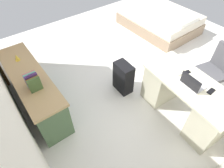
{
  "coord_description": "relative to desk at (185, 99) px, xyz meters",
  "views": [
    {
      "loc": [
        -2.05,
        2.35,
        2.69
      ],
      "look_at": [
        -0.45,
        1.14,
        0.6
      ],
      "focal_mm": 30.3,
      "sensor_mm": 36.0,
      "label": 1
    }
  ],
  "objects": [
    {
      "name": "ground_plane",
      "position": [
        1.23,
        -0.3,
        -0.39
      ],
      "size": [
        5.99,
        5.99,
        0.0
      ],
      "primitive_type": "plane",
      "color": "silver"
    },
    {
      "name": "credenza",
      "position": [
        1.63,
        1.82,
        -0.02
      ],
      "size": [
        1.8,
        0.48,
        0.72
      ],
      "color": "#4C6B47",
      "rests_on": "ground_plane"
    },
    {
      "name": "figurine_small",
      "position": [
        2.06,
        1.82,
        0.39
      ],
      "size": [
        0.08,
        0.08,
        0.11
      ],
      "primitive_type": "cone",
      "color": "gold",
      "rests_on": "credenza"
    },
    {
      "name": "laptop",
      "position": [
        -0.02,
        0.05,
        0.4
      ],
      "size": [
        0.33,
        0.24,
        0.21
      ],
      "color": "#B7B7BC",
      "rests_on": "desk"
    },
    {
      "name": "desk",
      "position": [
        0.0,
        0.0,
        0.0
      ],
      "size": [
        1.49,
        0.77,
        0.74
      ],
      "color": "beige",
      "rests_on": "ground_plane"
    },
    {
      "name": "cell_phone_by_mouse",
      "position": [
        0.19,
        -0.12,
        0.36
      ],
      "size": [
        0.09,
        0.15,
        0.01
      ],
      "primitive_type": "cube",
      "rotation": [
        0.0,
        0.0,
        -0.18
      ],
      "color": "black",
      "rests_on": "desk"
    },
    {
      "name": "bed",
      "position": [
        2.19,
        -1.8,
        -0.14
      ],
      "size": [
        1.92,
        1.43,
        0.58
      ],
      "color": "gray",
      "rests_on": "ground_plane"
    },
    {
      "name": "cell_phone_near_laptop",
      "position": [
        -0.26,
        -0.08,
        0.36
      ],
      "size": [
        0.07,
        0.14,
        0.01
      ],
      "primitive_type": "cube",
      "rotation": [
        0.0,
        0.0,
        0.04
      ],
      "color": "black",
      "rests_on": "desk"
    },
    {
      "name": "suitcase_black",
      "position": [
        1.03,
        0.41,
        -0.09
      ],
      "size": [
        0.37,
        0.23,
        0.59
      ],
      "primitive_type": "cube",
      "rotation": [
        0.0,
        0.0,
        -0.04
      ],
      "color": "black",
      "rests_on": "ground_plane"
    },
    {
      "name": "office_chair",
      "position": [
        0.06,
        -0.81,
        0.03
      ],
      "size": [
        0.55,
        0.55,
        0.94
      ],
      "color": "black",
      "rests_on": "ground_plane"
    },
    {
      "name": "book_row",
      "position": [
        1.32,
        1.82,
        0.44
      ],
      "size": [
        0.23,
        0.17,
        0.24
      ],
      "color": "#405B30",
      "rests_on": "credenza"
    },
    {
      "name": "computer_mouse",
      "position": [
        0.23,
        -0.01,
        0.37
      ],
      "size": [
        0.07,
        0.1,
        0.03
      ],
      "primitive_type": "ellipsoid",
      "rotation": [
        0.0,
        0.0,
        -0.08
      ],
      "color": "white",
      "rests_on": "desk"
    }
  ]
}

